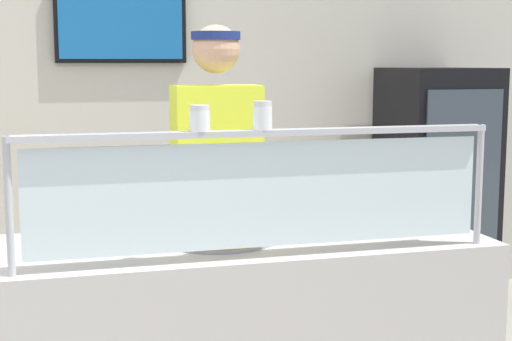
{
  "coord_description": "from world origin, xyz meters",
  "views": [
    {
      "loc": [
        0.22,
        -2.33,
        1.6
      ],
      "look_at": [
        0.96,
        0.37,
        1.2
      ],
      "focal_mm": 53.64,
      "sensor_mm": 36.0,
      "label": 1
    }
  ],
  "objects": [
    {
      "name": "shop_rear_unit",
      "position": [
        0.9,
        2.51,
        1.36
      ],
      "size": [
        6.21,
        0.13,
        2.7
      ],
      "color": "beige",
      "rests_on": "ground"
    },
    {
      "name": "sneeze_guard",
      "position": [
        0.9,
        0.06,
        1.22
      ],
      "size": [
        1.63,
        0.06,
        0.43
      ],
      "color": "#B2B5BC",
      "rests_on": "serving_counter"
    },
    {
      "name": "pizza_tray",
      "position": [
        0.81,
        0.36,
        0.97
      ],
      "size": [
        0.44,
        0.44,
        0.04
      ],
      "color": "#9EA0A8",
      "rests_on": "serving_counter"
    },
    {
      "name": "pizza_server",
      "position": [
        0.85,
        0.34,
        0.99
      ],
      "size": [
        0.09,
        0.28,
        0.01
      ],
      "primitive_type": "cube",
      "rotation": [
        0.0,
        0.0,
        -0.04
      ],
      "color": "#ADAFB7",
      "rests_on": "pizza_tray"
    },
    {
      "name": "parmesan_shaker",
      "position": [
        0.69,
        0.06,
        1.42
      ],
      "size": [
        0.07,
        0.07,
        0.08
      ],
      "color": "white",
      "rests_on": "sneeze_guard"
    },
    {
      "name": "pepper_flake_shaker",
      "position": [
        0.9,
        0.06,
        1.42
      ],
      "size": [
        0.06,
        0.06,
        0.09
      ],
      "color": "white",
      "rests_on": "sneeze_guard"
    },
    {
      "name": "worker_figure",
      "position": [
        0.94,
        0.94,
        1.01
      ],
      "size": [
        0.41,
        0.5,
        1.76
      ],
      "color": "#23232D",
      "rests_on": "ground"
    },
    {
      "name": "drink_fridge",
      "position": [
        2.64,
        2.07,
        0.78
      ],
      "size": [
        0.6,
        0.67,
        1.56
      ],
      "color": "black",
      "rests_on": "ground"
    }
  ]
}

